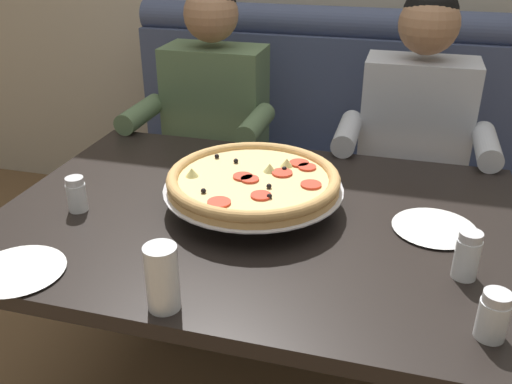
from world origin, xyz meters
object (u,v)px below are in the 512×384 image
Objects in this scene: booth_bench at (314,184)px; dining_table at (258,239)px; shaker_oregano at (493,319)px; shaker_pepper_flakes at (77,196)px; shaker_parmesan at (467,258)px; diner_right at (413,150)px; plate_near_right at (17,269)px; pizza at (254,181)px; plate_near_left at (435,226)px; diner_left at (208,130)px; drinking_glass at (163,282)px.

booth_bench is 1.00m from dining_table.
booth_bench is 17.43× the size of shaker_oregano.
shaker_oregano reaches higher than shaker_pepper_flakes.
shaker_pepper_flakes is at bearing 177.13° from shaker_parmesan.
plate_near_right is (-0.85, -1.10, 0.05)m from diner_right.
shaker_pepper_flakes is (-0.46, -0.14, -0.04)m from pizza.
shaker_oregano reaches higher than dining_table.
diner_right is 1.06m from shaker_oregano.
shaker_pepper_flakes is at bearing -167.36° from dining_table.
pizza is 0.49m from plate_near_left.
pizza is 5.02× the size of shaker_pepper_flakes.
shaker_parmesan is (0.52, -1.12, 0.41)m from booth_bench.
diner_left is at bearing 137.09° from shaker_parmesan.
shaker_oregano is at bearing -33.92° from pizza.
booth_bench is at bearing 86.69° from drinking_glass.
booth_bench reaches higher than drinking_glass.
diner_right is at bearing 67.06° from drinking_glass.
diner_right reaches higher than dining_table.
shaker_parmesan reaches higher than dining_table.
diner_left reaches higher than booth_bench.
booth_bench reaches higher than plate_near_left.
shaker_parmesan reaches higher than plate_near_left.
booth_bench reaches higher than shaker_pepper_flakes.
diner_left is at bearing 142.70° from plate_near_left.
shaker_parmesan is at bearing 100.56° from shaker_oregano.
diner_left reaches higher than shaker_parmesan.
diner_left is 12.56× the size of shaker_oregano.
shaker_pepper_flakes is at bearing 140.66° from drinking_glass.
plate_near_right is at bearing -127.59° from diner_right.
diner_left reaches higher than pizza.
diner_left is (-0.40, 0.70, 0.03)m from dining_table.
diner_right reaches higher than shaker_pepper_flakes.
drinking_glass is at bearing -138.57° from plate_near_left.
plate_near_left is 1.49× the size of drinking_glass.
diner_right is 0.66m from plate_near_left.
pizza is 0.58m from shaker_parmesan.
plate_near_left is (0.94, 0.15, -0.03)m from shaker_pepper_flakes.
booth_bench is 0.57m from diner_left.
pizza is 0.48m from drinking_glass.
shaker_pepper_flakes is at bearing 166.70° from shaker_oregano.
diner_right reaches higher than plate_near_right.
plate_near_left is (-0.06, 0.20, -0.04)m from shaker_parmesan.
shaker_parmesan is (0.12, -0.85, 0.09)m from diner_right.
diner_left reaches higher than plate_near_left.
shaker_oregano is at bearing 3.21° from plate_near_right.
dining_table is 2.84× the size of pizza.
plate_near_right is 0.38m from drinking_glass.
diner_left is at bearing 119.77° from dining_table.
diner_right is 1.40m from plate_near_right.
diner_right is 5.92× the size of plate_near_left.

